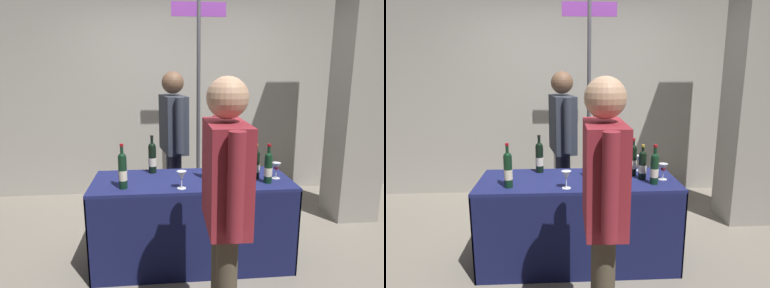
% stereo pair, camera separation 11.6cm
% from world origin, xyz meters
% --- Properties ---
extents(ground_plane, '(12.00, 12.00, 0.00)m').
position_xyz_m(ground_plane, '(0.00, 0.00, 0.00)').
color(ground_plane, gray).
extents(back_partition, '(7.61, 0.12, 3.18)m').
position_xyz_m(back_partition, '(0.00, 1.83, 1.59)').
color(back_partition, '#9E998E').
rests_on(back_partition, ground_plane).
extents(concrete_pillar, '(0.46, 0.46, 3.01)m').
position_xyz_m(concrete_pillar, '(1.88, 0.78, 1.51)').
color(concrete_pillar, gray).
rests_on(concrete_pillar, ground_plane).
extents(tasting_table, '(1.64, 0.64, 0.75)m').
position_xyz_m(tasting_table, '(0.00, 0.00, 0.51)').
color(tasting_table, '#191E51').
rests_on(tasting_table, ground_plane).
extents(featured_wine_bottle, '(0.07, 0.07, 0.35)m').
position_xyz_m(featured_wine_bottle, '(-0.55, -0.17, 0.89)').
color(featured_wine_bottle, black).
rests_on(featured_wine_bottle, tasting_table).
extents(display_bottle_0, '(0.07, 0.07, 0.33)m').
position_xyz_m(display_bottle_0, '(0.48, 0.09, 0.89)').
color(display_bottle_0, black).
rests_on(display_bottle_0, tasting_table).
extents(display_bottle_1, '(0.07, 0.07, 0.34)m').
position_xyz_m(display_bottle_1, '(-0.33, 0.22, 0.88)').
color(display_bottle_1, black).
rests_on(display_bottle_1, tasting_table).
extents(display_bottle_2, '(0.07, 0.07, 0.29)m').
position_xyz_m(display_bottle_2, '(0.54, -0.02, 0.87)').
color(display_bottle_2, black).
rests_on(display_bottle_2, tasting_table).
extents(display_bottle_3, '(0.07, 0.07, 0.29)m').
position_xyz_m(display_bottle_3, '(0.33, -0.21, 0.87)').
color(display_bottle_3, '#192333').
rests_on(display_bottle_3, tasting_table).
extents(display_bottle_4, '(0.07, 0.07, 0.32)m').
position_xyz_m(display_bottle_4, '(0.60, -0.15, 0.88)').
color(display_bottle_4, black).
rests_on(display_bottle_4, tasting_table).
extents(display_bottle_5, '(0.08, 0.08, 0.31)m').
position_xyz_m(display_bottle_5, '(0.14, -0.00, 0.87)').
color(display_bottle_5, '#38230F').
rests_on(display_bottle_5, tasting_table).
extents(wine_glass_near_vendor, '(0.07, 0.07, 0.14)m').
position_xyz_m(wine_glass_near_vendor, '(0.57, 0.22, 0.85)').
color(wine_glass_near_vendor, silver).
rests_on(wine_glass_near_vendor, tasting_table).
extents(wine_glass_mid, '(0.08, 0.08, 0.14)m').
position_xyz_m(wine_glass_mid, '(-0.10, -0.22, 0.84)').
color(wine_glass_mid, silver).
rests_on(wine_glass_mid, tasting_table).
extents(wine_glass_near_taster, '(0.07, 0.07, 0.14)m').
position_xyz_m(wine_glass_near_taster, '(0.70, -0.05, 0.85)').
color(wine_glass_near_taster, silver).
rests_on(wine_glass_near_taster, tasting_table).
extents(vendor_presenter, '(0.29, 0.64, 1.63)m').
position_xyz_m(vendor_presenter, '(-0.12, 0.75, 0.98)').
color(vendor_presenter, '#2D3347').
rests_on(vendor_presenter, ground_plane).
extents(taster_foreground_right, '(0.22, 0.61, 1.60)m').
position_xyz_m(taster_foreground_right, '(0.09, -0.97, 0.96)').
color(taster_foreground_right, '#4C4233').
rests_on(taster_foreground_right, ground_plane).
extents(booth_signpost, '(0.60, 0.04, 2.39)m').
position_xyz_m(booth_signpost, '(0.19, 1.15, 1.45)').
color(booth_signpost, '#47474C').
rests_on(booth_signpost, ground_plane).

